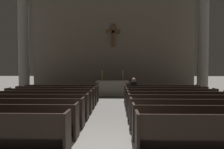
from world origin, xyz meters
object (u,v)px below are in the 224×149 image
at_px(pew_right_row_4, 185,107).
at_px(pew_right_row_6, 171,99).
at_px(pew_right_row_2, 211,122).
at_px(pew_right_row_5, 177,102).
at_px(candlestick_left, 102,77).
at_px(lone_worshipper, 134,89).
at_px(pew_left_row_8, 62,93).
at_px(pew_left_row_4, 33,106).
at_px(pew_right_row_7, 166,96).
at_px(pew_left_row_7, 57,95).
at_px(pew_right_row_3, 196,113).
at_px(pew_right_row_8, 161,93).
at_px(column_right_second, 203,44).
at_px(pew_left_row_3, 19,112).
at_px(candlestick_right, 123,77).
at_px(altar, 112,88).
at_px(pew_left_row_6, 50,98).
at_px(pew_left_row_2, 1,121).
at_px(pew_left_row_5, 43,102).
at_px(column_left_second, 24,44).

distance_m(pew_right_row_4, pew_right_row_6, 1.95).
relative_size(pew_right_row_2, pew_right_row_5, 1.00).
xyz_separation_m(candlestick_left, lone_worshipper, (1.94, -2.29, -0.54)).
distance_m(pew_left_row_8, pew_right_row_4, 6.77).
bearing_deg(pew_left_row_4, pew_right_row_7, 27.80).
relative_size(pew_right_row_4, candlestick_left, 5.94).
distance_m(pew_left_row_7, pew_right_row_3, 6.77).
distance_m(pew_right_row_8, column_right_second, 4.58).
xyz_separation_m(pew_left_row_3, candlestick_left, (2.07, 7.20, 0.75)).
distance_m(pew_right_row_8, candlestick_right, 3.21).
relative_size(altar, candlestick_left, 3.19).
height_order(pew_left_row_3, candlestick_left, candlestick_left).
bearing_deg(altar, pew_right_row_6, -57.09).
height_order(pew_left_row_6, altar, altar).
bearing_deg(pew_left_row_7, pew_left_row_4, -90.00).
bearing_deg(pew_right_row_4, altar, 113.98).
xyz_separation_m(pew_right_row_2, pew_right_row_5, (0.00, 2.92, 0.00)).
height_order(pew_left_row_6, pew_left_row_7, same).
distance_m(pew_left_row_2, pew_left_row_4, 1.95).
relative_size(pew_left_row_7, candlestick_left, 5.94).
distance_m(pew_left_row_5, pew_right_row_4, 5.63).
bearing_deg(pew_left_row_6, pew_right_row_6, 0.00).
height_order(pew_right_row_5, lone_worshipper, lone_worshipper).
distance_m(pew_right_row_7, altar, 4.32).
relative_size(pew_left_row_6, pew_right_row_2, 1.00).
bearing_deg(lone_worshipper, candlestick_right, 103.26).
height_order(pew_left_row_5, pew_right_row_5, same).
height_order(pew_left_row_2, column_left_second, column_left_second).
bearing_deg(pew_right_row_7, column_left_second, 161.94).
xyz_separation_m(pew_left_row_3, column_right_second, (8.56, 6.69, 2.93)).
relative_size(pew_left_row_8, column_right_second, 0.59).
bearing_deg(column_left_second, column_right_second, 0.00).
relative_size(column_left_second, candlestick_right, 10.14).
bearing_deg(altar, candlestick_left, -180.00).
bearing_deg(candlestick_right, pew_left_row_5, -123.44).
relative_size(pew_left_row_6, pew_right_row_6, 1.00).
xyz_separation_m(pew_left_row_4, pew_right_row_4, (5.54, 0.00, 0.00)).
relative_size(pew_left_row_3, pew_left_row_5, 1.00).
distance_m(pew_right_row_5, pew_right_row_7, 1.95).
bearing_deg(pew_right_row_8, column_left_second, 168.01).
bearing_deg(candlestick_right, pew_right_row_2, -75.79).
relative_size(pew_left_row_2, pew_right_row_5, 1.00).
bearing_deg(pew_left_row_5, candlestick_left, 68.49).
relative_size(pew_left_row_3, candlestick_left, 5.94).
bearing_deg(candlestick_left, pew_right_row_5, -56.56).
distance_m(column_left_second, lone_worshipper, 7.75).
height_order(pew_left_row_3, lone_worshipper, lone_worshipper).
distance_m(pew_left_row_5, pew_right_row_7, 5.88).
height_order(pew_right_row_3, pew_right_row_8, same).
distance_m(pew_left_row_8, candlestick_left, 3.21).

